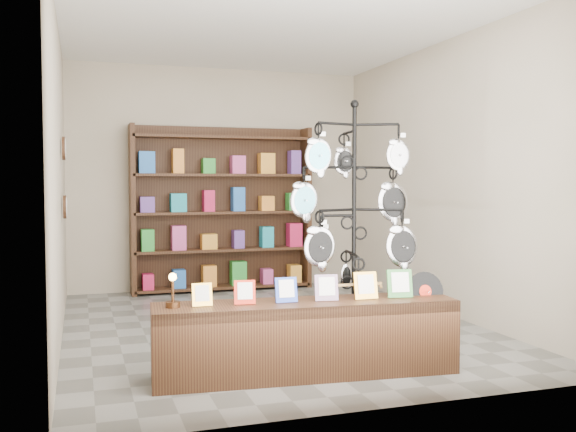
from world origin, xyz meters
name	(u,v)px	position (x,y,z in m)	size (l,w,h in m)	color
ground	(271,326)	(0.00, 0.00, 0.00)	(5.00, 5.00, 0.00)	slate
room_envelope	(271,142)	(0.00, 0.00, 1.85)	(5.00, 5.00, 5.00)	#BBAA96
display_tree	(354,210)	(0.32, -1.34, 1.23)	(1.09, 0.98, 2.12)	black
front_shelf	(306,338)	(-0.22, -1.67, 0.28)	(2.31, 0.66, 0.81)	black
back_shelving	(222,214)	(0.00, 2.30, 1.03)	(2.42, 0.36, 2.20)	black
wall_clocks	(64,178)	(-1.97, 0.80, 1.50)	(0.03, 0.24, 0.84)	black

